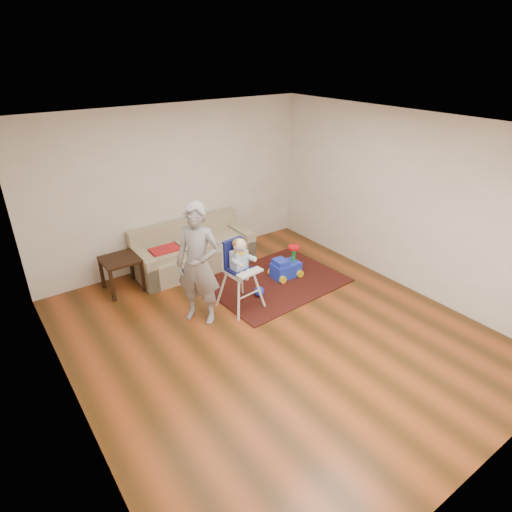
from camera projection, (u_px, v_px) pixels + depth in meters
ground at (273, 332)px, 5.80m from camera, size 5.50×5.50×0.00m
room_envelope at (250, 190)px, 5.35m from camera, size 5.04×5.52×2.72m
sofa at (194, 247)px, 7.33m from camera, size 2.04×0.85×0.79m
side_table at (122, 274)px, 6.71m from camera, size 0.55×0.55×0.55m
area_rug at (275, 282)px, 7.03m from camera, size 2.21×1.71×0.02m
ride_on_toy at (286, 262)px, 7.07m from camera, size 0.48×0.35×0.51m
toy_ball at (259, 291)px, 6.59m from camera, size 0.16×0.16×0.16m
high_chair at (240, 275)px, 6.15m from camera, size 0.57×0.57×1.11m
adult at (198, 264)px, 5.73m from camera, size 0.71×0.75×1.73m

